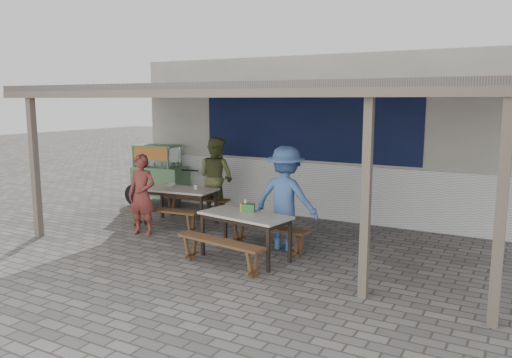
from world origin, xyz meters
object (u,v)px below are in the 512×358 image
(bench_right_wall, at_px, (267,231))
(vendor_cart, at_px, (159,172))
(donation_box, at_px, (248,208))
(bench_right_street, at_px, (220,247))
(bench_left_street, at_px, (163,215))
(condiment_jar, at_px, (196,187))
(table_left, at_px, (180,192))
(table_right, at_px, (245,219))
(condiment_bowl, at_px, (170,185))
(tissue_box, at_px, (245,207))
(patron_wall_side, at_px, (216,177))
(bench_left_wall, at_px, (196,202))
(patron_street_side, at_px, (142,195))
(patron_right_table, at_px, (286,198))

(bench_right_wall, xyz_separation_m, vendor_cart, (-4.11, 2.08, 0.46))
(donation_box, bearing_deg, bench_right_street, -95.56)
(bench_left_street, xyz_separation_m, condiment_jar, (0.25, 0.75, 0.46))
(table_left, relative_size, table_right, 0.97)
(vendor_cart, xyz_separation_m, condiment_bowl, (1.34, -1.22, -0.02))
(tissue_box, bearing_deg, table_left, 152.75)
(bench_left_street, bearing_deg, vendor_cart, 125.75)
(patron_wall_side, bearing_deg, condiment_jar, 102.42)
(vendor_cart, distance_m, condiment_jar, 2.34)
(bench_left_wall, height_order, table_right, table_right)
(patron_street_side, relative_size, patron_wall_side, 0.87)
(bench_left_wall, relative_size, patron_street_side, 1.02)
(bench_left_street, xyz_separation_m, patron_right_table, (2.59, 0.14, 0.56))
(table_left, xyz_separation_m, bench_left_street, (0.07, -0.64, -0.33))
(bench_right_street, bearing_deg, patron_wall_side, 133.54)
(table_left, distance_m, donation_box, 2.60)
(bench_right_street, xyz_separation_m, vendor_cart, (-3.92, 3.26, 0.46))
(vendor_cart, xyz_separation_m, patron_street_side, (1.54, -2.32, -0.03))
(donation_box, relative_size, condiment_jar, 2.18)
(table_left, relative_size, bench_right_street, 0.95)
(bench_right_street, height_order, condiment_jar, condiment_jar)
(table_right, relative_size, donation_box, 7.67)
(bench_left_street, bearing_deg, patron_right_table, -2.86)
(bench_right_wall, xyz_separation_m, tissue_box, (-0.20, -0.41, 0.48))
(table_left, height_order, patron_street_side, patron_street_side)
(bench_right_street, xyz_separation_m, condiment_bowl, (-2.59, 2.04, 0.43))
(patron_right_table, height_order, condiment_bowl, patron_right_table)
(patron_right_table, distance_m, condiment_bowl, 3.06)
(bench_right_wall, distance_m, condiment_jar, 2.32)
(table_right, relative_size, tissue_box, 11.60)
(bench_left_street, bearing_deg, patron_street_side, -126.67)
(table_right, relative_size, patron_street_side, 1.01)
(bench_right_wall, distance_m, donation_box, 0.66)
(condiment_jar, bearing_deg, bench_left_wall, 126.03)
(vendor_cart, distance_m, patron_right_table, 4.71)
(bench_right_wall, bearing_deg, condiment_jar, 166.83)
(bench_left_street, height_order, bench_right_wall, same)
(patron_right_table, relative_size, condiment_jar, 19.19)
(patron_street_side, distance_m, patron_right_table, 2.84)
(table_left, distance_m, bench_right_street, 2.97)
(table_right, distance_m, bench_right_street, 0.68)
(bench_right_street, xyz_separation_m, condiment_jar, (-1.92, 2.04, 0.46))
(patron_street_side, height_order, patron_wall_side, patron_wall_side)
(bench_right_street, relative_size, patron_street_side, 1.03)
(bench_right_street, xyz_separation_m, donation_box, (0.07, 0.74, 0.48))
(patron_right_table, bearing_deg, patron_wall_side, -30.25)
(patron_street_side, xyz_separation_m, condiment_jar, (0.46, 1.10, 0.02))
(vendor_cart, bearing_deg, bench_right_street, -47.02)
(bench_right_wall, height_order, patron_street_side, patron_street_side)
(bench_left_street, distance_m, bench_right_street, 2.53)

